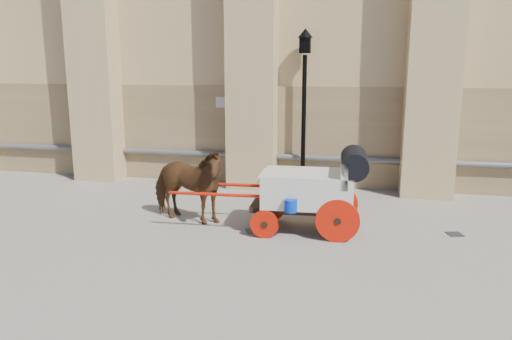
# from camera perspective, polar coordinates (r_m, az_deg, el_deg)

# --- Properties ---
(ground) EXTENTS (90.00, 90.00, 0.00)m
(ground) POSITION_cam_1_polar(r_m,az_deg,el_deg) (11.56, 0.56, -6.40)
(ground) COLOR gray
(ground) RESTS_ON ground
(horse) EXTENTS (2.30, 1.46, 1.79)m
(horse) POSITION_cam_1_polar(r_m,az_deg,el_deg) (11.73, -7.93, -1.68)
(horse) COLOR brown
(horse) RESTS_ON ground
(carriage) EXTENTS (4.33, 1.58, 1.87)m
(carriage) POSITION_cam_1_polar(r_m,az_deg,el_deg) (11.01, 6.70, -1.94)
(carriage) COLOR black
(carriage) RESTS_ON ground
(street_lamp) EXTENTS (0.43, 0.43, 4.62)m
(street_lamp) POSITION_cam_1_polar(r_m,az_deg,el_deg) (14.53, 5.50, 7.34)
(street_lamp) COLOR black
(street_lamp) RESTS_ON ground
(drain_grate_near) EXTENTS (0.42, 0.42, 0.01)m
(drain_grate_near) POSITION_cam_1_polar(r_m,az_deg,el_deg) (11.21, -0.29, -6.95)
(drain_grate_near) COLOR black
(drain_grate_near) RESTS_ON ground
(drain_grate_far) EXTENTS (0.39, 0.39, 0.01)m
(drain_grate_far) POSITION_cam_1_polar(r_m,az_deg,el_deg) (11.82, 21.76, -6.83)
(drain_grate_far) COLOR black
(drain_grate_far) RESTS_ON ground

